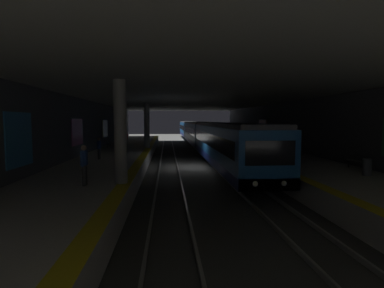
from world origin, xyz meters
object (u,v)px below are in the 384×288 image
(pillar_far, at_px, (147,126))
(suitcase_rolling, at_px, (287,149))
(bench_right_mid, at_px, (118,138))
(person_walking_mid, at_px, (121,138))
(person_boarding, at_px, (99,148))
(bench_left_mid, at_px, (275,143))
(pillar_near, at_px, (120,132))
(bench_left_near, at_px, (357,160))
(backpack_on_floor, at_px, (245,144))
(bench_right_near, at_px, (108,142))
(person_waiting_near, at_px, (84,163))
(person_standing_far, at_px, (127,139))
(trash_bin, at_px, (367,167))
(metro_train, at_px, (199,133))

(pillar_far, bearing_deg, suitcase_rolling, -112.87)
(bench_right_mid, distance_m, person_walking_mid, 3.96)
(person_boarding, bearing_deg, bench_left_mid, -64.88)
(pillar_near, height_order, person_boarding, pillar_near)
(bench_left_near, relative_size, backpack_on_floor, 4.25)
(bench_right_near, xyz_separation_m, person_boarding, (-9.99, -1.34, 0.31))
(bench_left_mid, distance_m, suitcase_rolling, 4.11)
(bench_right_mid, bearing_deg, person_waiting_near, -173.87)
(pillar_near, xyz_separation_m, backpack_on_floor, (18.86, -10.68, -2.08))
(pillar_near, height_order, person_standing_far, pillar_near)
(person_waiting_near, height_order, person_walking_mid, person_waiting_near)
(person_walking_mid, height_order, trash_bin, person_walking_mid)
(person_standing_far, bearing_deg, pillar_near, -173.10)
(person_waiting_near, relative_size, person_walking_mid, 1.14)
(bench_left_near, bearing_deg, bench_left_mid, 0.00)
(bench_right_near, relative_size, person_standing_far, 1.03)
(bench_left_near, bearing_deg, pillar_near, 101.77)
(bench_right_mid, xyz_separation_m, trash_bin, (-23.86, -16.33, -0.10))
(person_walking_mid, bearing_deg, pillar_near, -171.24)
(pillar_far, height_order, trash_bin, pillar_far)
(pillar_far, xyz_separation_m, bench_right_near, (1.43, 4.18, -1.75))
(pillar_far, bearing_deg, bench_left_mid, -95.24)
(pillar_far, xyz_separation_m, suitcase_rolling, (-5.27, -12.48, -1.93))
(metro_train, relative_size, backpack_on_floor, 149.31)
(person_standing_far, bearing_deg, suitcase_rolling, -113.15)
(person_walking_mid, relative_size, person_boarding, 0.99)
(pillar_far, xyz_separation_m, trash_bin, (-16.17, -12.15, -1.85))
(person_waiting_near, xyz_separation_m, trash_bin, (1.19, -13.65, -0.53))
(pillar_near, relative_size, backpack_on_floor, 11.38)
(pillar_far, height_order, person_walking_mid, pillar_far)
(pillar_near, height_order, backpack_on_floor, pillar_near)
(bench_left_mid, height_order, bench_right_near, same)
(backpack_on_floor, bearing_deg, pillar_far, 99.89)
(metro_train, bearing_deg, bench_left_mid, -154.59)
(pillar_near, distance_m, suitcase_rolling, 17.24)
(bench_right_mid, bearing_deg, backpack_on_floor, -111.40)
(bench_left_mid, xyz_separation_m, person_walking_mid, (5.04, 16.10, 0.29))
(person_standing_far, height_order, backpack_on_floor, person_standing_far)
(pillar_near, bearing_deg, trash_bin, -86.10)
(pillar_near, height_order, bench_right_near, pillar_near)
(bench_right_mid, relative_size, suitcase_rolling, 1.74)
(pillar_far, height_order, bench_left_mid, pillar_far)
(pillar_near, relative_size, metro_train, 0.08)
(pillar_far, bearing_deg, backpack_on_floor, -80.11)
(person_standing_far, height_order, suitcase_rolling, person_standing_far)
(person_walking_mid, relative_size, backpack_on_floor, 3.81)
(pillar_far, height_order, bench_right_near, pillar_far)
(bench_right_mid, distance_m, trash_bin, 28.91)
(person_standing_far, relative_size, person_boarding, 1.07)
(bench_left_mid, xyz_separation_m, trash_bin, (-14.98, 0.73, -0.10))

